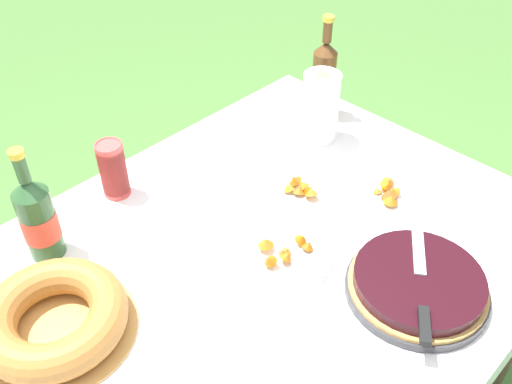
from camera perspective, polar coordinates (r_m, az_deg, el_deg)
name	(u,v)px	position (r m, az deg, el deg)	size (l,w,h in m)	color
garden_table	(226,303)	(1.38, -2.98, -11.02)	(1.65, 1.09, 0.77)	brown
tablecloth	(226,287)	(1.34, -3.06, -9.48)	(1.66, 1.10, 0.10)	white
berry_tart	(418,285)	(1.33, 15.85, -8.90)	(0.32, 0.32, 0.06)	#38383D
serving_knife	(421,284)	(1.29, 16.20, -8.84)	(0.32, 0.23, 0.01)	silver
bundt_cake	(54,318)	(1.28, -19.56, -11.81)	(0.34, 0.34, 0.09)	tan
cup_stack	(113,169)	(1.55, -14.10, 2.20)	(0.07, 0.07, 0.16)	#E04C47
cider_bottle_green	(38,218)	(1.41, -20.97, -2.46)	(0.09, 0.09, 0.30)	#2D562D
cider_bottle_amber	(324,78)	(1.83, 6.77, 11.23)	(0.08, 0.08, 0.33)	brown
snack_plate_near	(286,253)	(1.37, 3.05, -6.15)	(0.23, 0.23, 0.05)	white
snack_plate_left	(299,191)	(1.55, 4.36, 0.11)	(0.20, 0.20, 0.05)	white
snack_plate_right	(385,194)	(1.57, 12.79, -0.22)	(0.19, 0.19, 0.05)	white
paper_towel_roll	(320,107)	(1.72, 6.44, 8.44)	(0.11, 0.11, 0.22)	white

